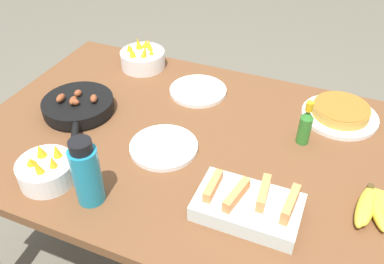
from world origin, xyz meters
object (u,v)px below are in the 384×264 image
(skillet, at_px, (78,106))
(fruit_bowl_mango, at_px, (46,170))
(empty_plate_far_left, at_px, (198,91))
(water_bottle, at_px, (86,173))
(banana_bunch, at_px, (380,207))
(hot_sauce_bottle, at_px, (305,125))
(empty_plate_near_front, at_px, (164,147))
(fruit_bowl_citrus, at_px, (143,58))
(frittata_plate_center, at_px, (340,113))
(melon_tray, at_px, (248,206))

(skillet, distance_m, fruit_bowl_mango, 0.34)
(empty_plate_far_left, relative_size, water_bottle, 1.05)
(banana_bunch, xyz_separation_m, water_bottle, (-0.75, -0.26, 0.08))
(banana_bunch, distance_m, hot_sauce_bottle, 0.34)
(empty_plate_near_front, height_order, fruit_bowl_citrus, fruit_bowl_citrus)
(frittata_plate_center, bearing_deg, fruit_bowl_mango, -139.34)
(fruit_bowl_citrus, bearing_deg, empty_plate_far_left, -18.55)
(fruit_bowl_citrus, xyz_separation_m, water_bottle, (0.22, -0.73, 0.06))
(banana_bunch, height_order, fruit_bowl_citrus, fruit_bowl_citrus)
(empty_plate_far_left, relative_size, fruit_bowl_mango, 1.34)
(melon_tray, distance_m, empty_plate_far_left, 0.62)
(fruit_bowl_mango, distance_m, hot_sauce_bottle, 0.81)
(melon_tray, relative_size, empty_plate_far_left, 1.28)
(empty_plate_far_left, bearing_deg, water_bottle, -96.56)
(water_bottle, bearing_deg, skillet, 129.51)
(banana_bunch, relative_size, skillet, 0.54)
(melon_tray, relative_size, fruit_bowl_citrus, 1.51)
(skillet, xyz_separation_m, hot_sauce_bottle, (0.78, 0.15, 0.04))
(melon_tray, distance_m, frittata_plate_center, 0.58)
(empty_plate_near_front, distance_m, hot_sauce_bottle, 0.46)
(frittata_plate_center, bearing_deg, water_bottle, -132.01)
(banana_bunch, bearing_deg, melon_tray, -156.69)
(fruit_bowl_mango, bearing_deg, empty_plate_far_left, 69.25)
(frittata_plate_center, bearing_deg, skillet, -159.28)
(skillet, bearing_deg, empty_plate_near_front, 48.45)
(melon_tray, bearing_deg, banana_bunch, 23.31)
(fruit_bowl_mango, bearing_deg, frittata_plate_center, 40.66)
(banana_bunch, xyz_separation_m, melon_tray, (-0.33, -0.14, 0.01))
(water_bottle, bearing_deg, fruit_bowl_mango, 175.28)
(fruit_bowl_citrus, bearing_deg, water_bottle, -73.01)
(melon_tray, distance_m, fruit_bowl_mango, 0.59)
(fruit_bowl_mango, bearing_deg, melon_tray, 10.15)
(fruit_bowl_mango, bearing_deg, banana_bunch, 15.11)
(melon_tray, relative_size, frittata_plate_center, 1.06)
(fruit_bowl_mango, xyz_separation_m, hot_sauce_bottle, (0.66, 0.47, 0.03))
(skillet, bearing_deg, banana_bunch, 53.98)
(empty_plate_near_front, xyz_separation_m, hot_sauce_bottle, (0.41, 0.21, 0.06))
(water_bottle, bearing_deg, banana_bunch, 19.03)
(frittata_plate_center, distance_m, fruit_bowl_mango, 1.00)
(melon_tray, xyz_separation_m, skillet, (-0.70, 0.22, -0.00))
(skillet, relative_size, hot_sauce_bottle, 2.40)
(melon_tray, height_order, frittata_plate_center, melon_tray)
(empty_plate_near_front, distance_m, fruit_bowl_citrus, 0.55)
(melon_tray, distance_m, skillet, 0.73)
(banana_bunch, bearing_deg, fruit_bowl_mango, -164.89)
(water_bottle, bearing_deg, frittata_plate_center, 47.99)
(skillet, distance_m, fruit_bowl_citrus, 0.39)
(melon_tray, bearing_deg, hot_sauce_bottle, 77.75)
(hot_sauce_bottle, bearing_deg, empty_plate_far_left, 161.55)
(empty_plate_near_front, relative_size, fruit_bowl_mango, 1.34)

